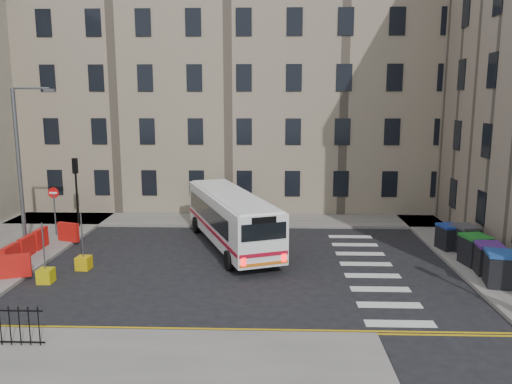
# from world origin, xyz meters

# --- Properties ---
(ground) EXTENTS (120.00, 120.00, 0.00)m
(ground) POSITION_xyz_m (0.00, 0.00, 0.00)
(ground) COLOR black
(ground) RESTS_ON ground
(pavement_north) EXTENTS (36.00, 3.20, 0.15)m
(pavement_north) POSITION_xyz_m (-6.00, 8.60, 0.07)
(pavement_north) COLOR slate
(pavement_north) RESTS_ON ground
(pavement_east) EXTENTS (2.40, 26.00, 0.15)m
(pavement_east) POSITION_xyz_m (9.00, 4.00, 0.07)
(pavement_east) COLOR slate
(pavement_east) RESTS_ON ground
(pavement_sw) EXTENTS (20.00, 6.00, 0.15)m
(pavement_sw) POSITION_xyz_m (-7.00, -10.00, 0.07)
(pavement_sw) COLOR slate
(pavement_sw) RESTS_ON ground
(terrace_north) EXTENTS (38.30, 10.80, 17.20)m
(terrace_north) POSITION_xyz_m (-7.00, 15.50, 8.62)
(terrace_north) COLOR gray
(terrace_north) RESTS_ON ground
(traffic_light_nw) EXTENTS (0.28, 0.22, 4.10)m
(traffic_light_nw) POSITION_xyz_m (-12.00, 6.50, 2.87)
(traffic_light_nw) COLOR black
(traffic_light_nw) RESTS_ON pavement_west
(streetlamp) EXTENTS (0.50, 0.22, 8.14)m
(streetlamp) POSITION_xyz_m (-13.00, 2.00, 4.34)
(streetlamp) COLOR #595B5E
(streetlamp) RESTS_ON pavement_west
(no_entry_north) EXTENTS (0.60, 0.08, 3.00)m
(no_entry_north) POSITION_xyz_m (-12.50, 4.50, 2.08)
(no_entry_north) COLOR #595B5E
(no_entry_north) RESTS_ON pavement_west
(roadworks_barriers) EXTENTS (1.66, 6.26, 1.00)m
(roadworks_barriers) POSITION_xyz_m (-11.84, 0.50, 0.65)
(roadworks_barriers) COLOR red
(roadworks_barriers) RESTS_ON pavement_west
(bus) EXTENTS (5.74, 10.29, 2.76)m
(bus) POSITION_xyz_m (-2.56, 3.09, 1.60)
(bus) COLOR white
(bus) RESTS_ON ground
(wheelie_bin_a) EXTENTS (1.35, 1.47, 1.40)m
(wheelie_bin_a) POSITION_xyz_m (8.81, -2.59, 0.86)
(wheelie_bin_a) COLOR black
(wheelie_bin_a) RESTS_ON pavement_east
(wheelie_bin_b) EXTENTS (1.20, 1.34, 1.35)m
(wheelie_bin_b) POSITION_xyz_m (8.96, -1.15, 0.83)
(wheelie_bin_b) COLOR black
(wheelie_bin_b) RESTS_ON pavement_east
(wheelie_bin_c) EXTENTS (1.28, 1.41, 1.37)m
(wheelie_bin_c) POSITION_xyz_m (8.87, 0.08, 0.84)
(wheelie_bin_c) COLOR black
(wheelie_bin_c) RESTS_ON pavement_east
(wheelie_bin_d) EXTENTS (1.34, 1.45, 1.35)m
(wheelie_bin_d) POSITION_xyz_m (9.16, 2.04, 0.83)
(wheelie_bin_d) COLOR black
(wheelie_bin_d) RESTS_ON pavement_east
(wheelie_bin_e) EXTENTS (1.21, 1.32, 1.25)m
(wheelie_bin_e) POSITION_xyz_m (8.54, 2.54, 0.78)
(wheelie_bin_e) COLOR black
(wheelie_bin_e) RESTS_ON pavement_east
(bollard_yellow) EXTENTS (0.64, 0.64, 0.60)m
(bollard_yellow) POSITION_xyz_m (-8.95, -0.76, 0.30)
(bollard_yellow) COLOR #C9A40B
(bollard_yellow) RESTS_ON ground
(bollard_chevron) EXTENTS (0.60, 0.60, 0.60)m
(bollard_chevron) POSITION_xyz_m (-9.92, -2.49, 0.30)
(bollard_chevron) COLOR #BFAC0B
(bollard_chevron) RESTS_ON ground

